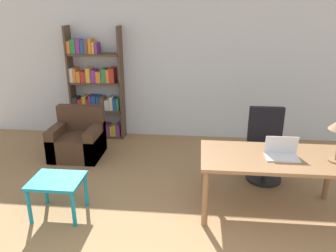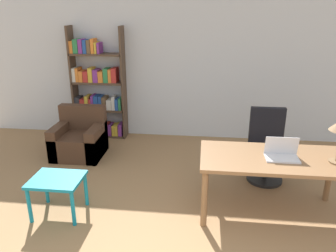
% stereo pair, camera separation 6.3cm
% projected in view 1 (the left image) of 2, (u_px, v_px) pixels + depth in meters
% --- Properties ---
extents(wall_back, '(8.00, 0.06, 2.70)m').
position_uv_depth(wall_back, '(195.00, 65.00, 5.83)').
color(wall_back, silver).
rests_on(wall_back, ground_plane).
extents(desk, '(1.66, 0.82, 0.72)m').
position_uv_depth(desk, '(274.00, 164.00, 3.73)').
color(desk, olive).
rests_on(desk, ground_plane).
extents(laptop, '(0.36, 0.23, 0.24)m').
position_uv_depth(laptop, '(282.00, 153.00, 3.66)').
color(laptop, silver).
rests_on(laptop, desk).
extents(office_chair, '(0.50, 0.50, 1.01)m').
position_uv_depth(office_chair, '(265.00, 148.00, 4.59)').
color(office_chair, black).
rests_on(office_chair, ground_plane).
extents(side_table_blue, '(0.58, 0.48, 0.46)m').
position_uv_depth(side_table_blue, '(57.00, 185.00, 3.75)').
color(side_table_blue, teal).
rests_on(side_table_blue, ground_plane).
extents(armchair, '(0.77, 0.71, 0.79)m').
position_uv_depth(armchair, '(78.00, 140.00, 5.35)').
color(armchair, '#472D1E').
rests_on(armchair, ground_plane).
extents(bookshelf, '(0.97, 0.28, 2.02)m').
position_uv_depth(bookshelf, '(95.00, 92.00, 5.99)').
color(bookshelf, '#4C3828').
rests_on(bookshelf, ground_plane).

